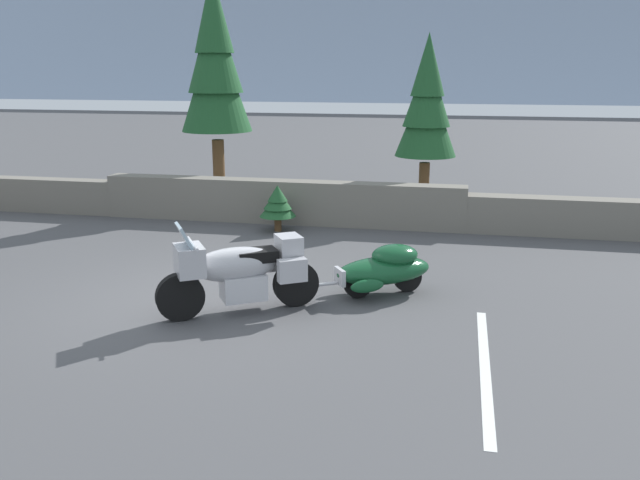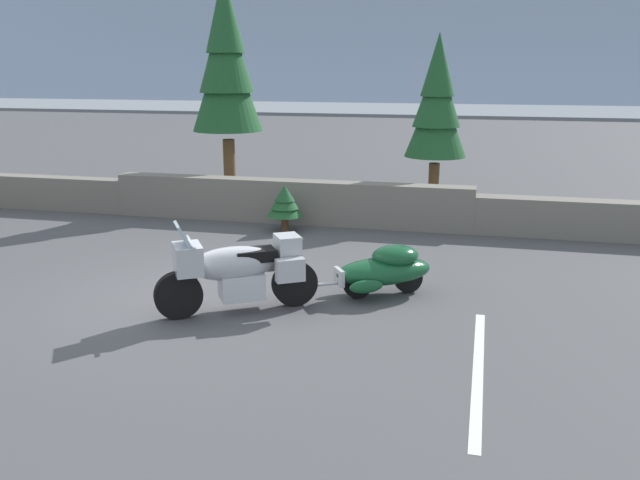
{
  "view_description": "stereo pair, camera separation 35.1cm",
  "coord_description": "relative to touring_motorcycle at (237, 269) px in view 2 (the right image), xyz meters",
  "views": [
    {
      "loc": [
        3.8,
        -8.89,
        3.36
      ],
      "look_at": [
        1.82,
        0.63,
        0.85
      ],
      "focal_mm": 37.97,
      "sensor_mm": 36.0,
      "label": 1
    },
    {
      "loc": [
        4.14,
        -8.81,
        3.36
      ],
      "look_at": [
        1.82,
        0.63,
        0.85
      ],
      "focal_mm": 37.97,
      "sensor_mm": 36.0,
      "label": 2
    }
  ],
  "objects": [
    {
      "name": "ground_plane",
      "position": [
        -0.88,
        0.37,
        -0.62
      ],
      "size": [
        80.0,
        80.0,
        0.0
      ],
      "primitive_type": "plane",
      "color": "#4C4C4F"
    },
    {
      "name": "stone_guard_wall",
      "position": [
        -0.53,
        5.59,
        -0.2
      ],
      "size": [
        24.0,
        0.53,
        0.94
      ],
      "color": "slate",
      "rests_on": "ground"
    },
    {
      "name": "distant_ridgeline",
      "position": [
        -0.88,
        95.61,
        7.38
      ],
      "size": [
        240.0,
        80.0,
        16.0
      ],
      "primitive_type": "cube",
      "color": "#8C9EB7",
      "rests_on": "ground"
    },
    {
      "name": "touring_motorcycle",
      "position": [
        0.0,
        0.0,
        0.0
      ],
      "size": [
        2.03,
        1.46,
        1.33
      ],
      "color": "black",
      "rests_on": "ground"
    },
    {
      "name": "car_shaped_trailer",
      "position": [
        1.89,
        1.19,
        -0.21
      ],
      "size": [
        2.06,
        1.48,
        0.76
      ],
      "color": "black",
      "rests_on": "ground"
    },
    {
      "name": "pine_tree_tall",
      "position": [
        -2.93,
        7.3,
        2.86
      ],
      "size": [
        1.71,
        1.71,
        5.56
      ],
      "color": "brown",
      "rests_on": "ground"
    },
    {
      "name": "pine_tree_secondary",
      "position": [
        2.12,
        7.29,
        1.94
      ],
      "size": [
        1.4,
        1.4,
        4.1
      ],
      "color": "brown",
      "rests_on": "ground"
    },
    {
      "name": "pine_sapling_near",
      "position": [
        -0.74,
        4.79,
        -0.01
      ],
      "size": [
        0.76,
        0.76,
        0.97
      ],
      "color": "brown",
      "rests_on": "ground"
    },
    {
      "name": "parking_stripe_marker",
      "position": [
        3.32,
        -1.13,
        -0.62
      ],
      "size": [
        0.12,
        3.6,
        0.01
      ],
      "primitive_type": "cube",
      "color": "silver",
      "rests_on": "ground"
    }
  ]
}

